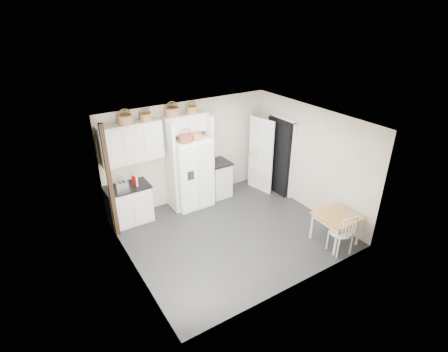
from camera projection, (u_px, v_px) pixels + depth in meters
floor at (232, 233)px, 7.94m from camera, size 4.50×4.50×0.00m
ceiling at (233, 122)px, 6.80m from camera, size 4.50×4.50×0.00m
wall_back at (189, 152)px, 8.89m from camera, size 4.50×0.00×4.50m
wall_left at (129, 212)px, 6.29m from camera, size 0.00×4.00×4.00m
wall_right at (310, 159)px, 8.45m from camera, size 0.00×4.00×4.00m
refrigerator at (191, 173)px, 8.72m from camera, size 0.92×0.74×1.77m
base_cab_left at (129, 205)px, 8.19m from camera, size 0.96×0.61×0.89m
base_cab_right at (218, 179)px, 9.35m from camera, size 0.53×0.64×0.93m
dining_table at (335, 228)px, 7.51m from camera, size 0.82×0.82×0.67m
windsor_chair at (341, 232)px, 7.13m from camera, size 0.54×0.51×0.98m
counter_left at (127, 187)px, 7.98m from camera, size 1.01×0.65×0.04m
counter_right at (218, 162)px, 9.14m from camera, size 0.57×0.68×0.04m
toaster at (122, 186)px, 7.79m from camera, size 0.28×0.19×0.18m
cookbook_red at (135, 181)px, 7.94m from camera, size 0.07×0.16×0.24m
cookbook_cream at (135, 181)px, 7.95m from camera, size 0.07×0.16×0.23m
basket_upper_b at (125, 120)px, 7.50m from camera, size 0.32×0.32×0.19m
basket_upper_c at (146, 117)px, 7.73m from camera, size 0.27×0.27×0.15m
basket_bridge_a at (172, 112)px, 8.03m from camera, size 0.34×0.34×0.19m
basket_bridge_b at (192, 110)px, 8.28m from camera, size 0.27×0.27×0.15m
basket_fridge_a at (185, 138)px, 8.13m from camera, size 0.33×0.33×0.18m
basket_fridge_b at (197, 137)px, 8.29m from camera, size 0.25×0.25×0.14m
upper_cabinet at (131, 143)px, 7.77m from camera, size 1.40×0.34×0.90m
bridge_cabinet at (185, 123)px, 8.32m from camera, size 1.12×0.34×0.45m
fridge_panel_left at (171, 167)px, 8.41m from camera, size 0.08×0.60×2.30m
fridge_panel_right at (207, 158)px, 8.90m from camera, size 0.08×0.60×2.30m
trim_post at (110, 183)px, 7.34m from camera, size 0.09×0.09×2.60m
doorway_void at (279, 157)px, 9.29m from camera, size 0.18×0.85×2.05m
door_slab at (261, 155)px, 9.37m from camera, size 0.21×0.79×2.05m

